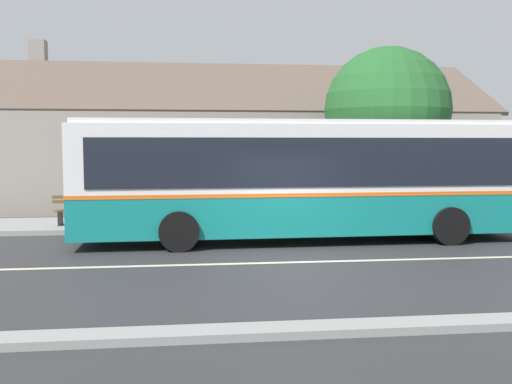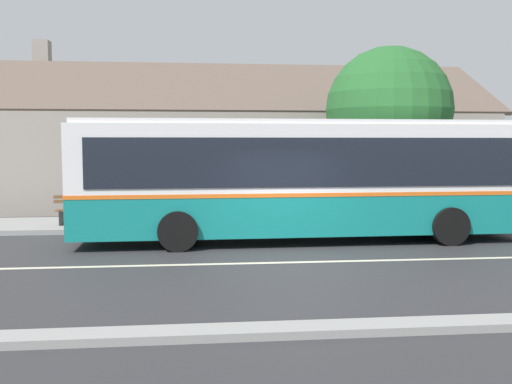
# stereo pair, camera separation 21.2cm
# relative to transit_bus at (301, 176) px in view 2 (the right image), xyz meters

# --- Properties ---
(ground_plane) EXTENTS (300.00, 300.00, 0.00)m
(ground_plane) POSITION_rel_transit_bus_xyz_m (-0.67, -2.90, -1.75)
(ground_plane) COLOR #2D2D30
(sidewalk_far) EXTENTS (60.00, 3.00, 0.15)m
(sidewalk_far) POSITION_rel_transit_bus_xyz_m (-0.67, 3.10, -1.68)
(sidewalk_far) COLOR gray
(sidewalk_far) RESTS_ON ground
(curb_near) EXTENTS (60.00, 0.50, 0.12)m
(curb_near) POSITION_rel_transit_bus_xyz_m (-0.67, -7.65, -1.69)
(curb_near) COLOR gray
(curb_near) RESTS_ON ground
(lane_divider_stripe) EXTENTS (60.00, 0.16, 0.01)m
(lane_divider_stripe) POSITION_rel_transit_bus_xyz_m (-0.67, -2.90, -1.75)
(lane_divider_stripe) COLOR beige
(lane_divider_stripe) RESTS_ON ground
(community_building) EXTENTS (24.95, 9.59, 7.26)m
(community_building) POSITION_rel_transit_bus_xyz_m (-3.02, 10.71, 0.30)
(community_building) COLOR gray
(community_building) RESTS_ON ground
(transit_bus) EXTENTS (12.17, 2.91, 3.27)m
(transit_bus) POSITION_rel_transit_bus_xyz_m (0.00, 0.00, 0.00)
(transit_bus) COLOR #147F7A
(transit_bus) RESTS_ON ground
(bench_by_building) EXTENTS (1.62, 0.51, 0.94)m
(bench_by_building) POSITION_rel_transit_bus_xyz_m (-6.33, 2.60, -1.19)
(bench_by_building) COLOR brown
(bench_by_building) RESTS_ON sidewalk_far
(street_tree_primary) EXTENTS (4.29, 4.29, 5.94)m
(street_tree_primary) POSITION_rel_transit_bus_xyz_m (3.79, 3.80, 1.93)
(street_tree_primary) COLOR #4C3828
(street_tree_primary) RESTS_ON ground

